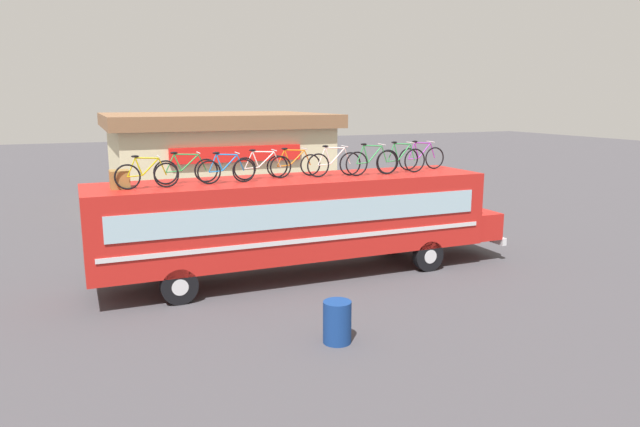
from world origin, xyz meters
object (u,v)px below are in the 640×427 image
rooftop_bicycle_6 (334,163)px  rooftop_bicycle_9 (422,158)px  rooftop_bicycle_4 (263,167)px  trash_bin (337,322)px  rooftop_bicycle_5 (294,164)px  luggage_bag_1 (120,179)px  rooftop_bicycle_3 (226,170)px  rooftop_bicycle_1 (147,175)px  rooftop_bicycle_7 (372,162)px  bus (300,217)px  rooftop_bicycle_2 (186,170)px  rooftop_bicycle_8 (401,160)px

rooftop_bicycle_6 → rooftop_bicycle_9: bearing=7.4°
rooftop_bicycle_4 → trash_bin: bearing=-89.7°
rooftop_bicycle_5 → luggage_bag_1: bearing=-175.3°
rooftop_bicycle_3 → rooftop_bicycle_1: bearing=-175.8°
rooftop_bicycle_7 → rooftop_bicycle_9: 2.22m
luggage_bag_1 → rooftop_bicycle_7: 7.15m
rooftop_bicycle_4 → bus: bearing=-7.6°
luggage_bag_1 → rooftop_bicycle_4: rooftop_bicycle_4 is taller
luggage_bag_1 → rooftop_bicycle_1: 0.73m
rooftop_bicycle_1 → rooftop_bicycle_6: rooftop_bicycle_6 is taller
rooftop_bicycle_2 → rooftop_bicycle_4: rooftop_bicycle_2 is taller
trash_bin → luggage_bag_1: bearing=128.9°
trash_bin → bus: bearing=77.9°
bus → trash_bin: (-1.05, -4.89, -1.31)m
luggage_bag_1 → rooftop_bicycle_5: rooftop_bicycle_5 is taller
rooftop_bicycle_6 → trash_bin: 5.96m
bus → rooftop_bicycle_4: 1.86m
rooftop_bicycle_4 → rooftop_bicycle_5: bearing=11.2°
rooftop_bicycle_9 → rooftop_bicycle_3: bearing=-174.9°
rooftop_bicycle_3 → rooftop_bicycle_5: 2.23m
rooftop_bicycle_3 → rooftop_bicycle_8: 5.47m
trash_bin → rooftop_bicycle_5: bearing=79.3°
rooftop_bicycle_1 → rooftop_bicycle_8: (7.57, 0.20, 0.04)m
rooftop_bicycle_8 → rooftop_bicycle_9: 1.20m
luggage_bag_1 → trash_bin: 6.76m
bus → rooftop_bicycle_9: (4.33, 0.34, 1.54)m
rooftop_bicycle_4 → trash_bin: 5.77m
bus → luggage_bag_1: (-4.95, -0.06, 1.38)m
rooftop_bicycle_1 → rooftop_bicycle_9: rooftop_bicycle_9 is taller
rooftop_bicycle_7 → rooftop_bicycle_9: (2.13, 0.61, -0.01)m
rooftop_bicycle_2 → rooftop_bicycle_6: rooftop_bicycle_6 is taller
rooftop_bicycle_6 → bus: bearing=175.3°
rooftop_bicycle_8 → rooftop_bicycle_1: bearing=-178.5°
bus → rooftop_bicycle_4: size_ratio=7.37×
rooftop_bicycle_4 → trash_bin: size_ratio=1.85×
rooftop_bicycle_6 → rooftop_bicycle_5: bearing=158.8°
rooftop_bicycle_3 → rooftop_bicycle_9: size_ratio=0.94×
rooftop_bicycle_1 → rooftop_bicycle_7: size_ratio=0.92×
luggage_bag_1 → rooftop_bicycle_3: bearing=-3.7°
rooftop_bicycle_8 → rooftop_bicycle_6: bearing=177.3°
rooftop_bicycle_4 → rooftop_bicycle_7: 3.30m
rooftop_bicycle_9 → luggage_bag_1: bearing=-177.5°
rooftop_bicycle_3 → rooftop_bicycle_7: rooftop_bicycle_7 is taller
rooftop_bicycle_2 → rooftop_bicycle_8: bearing=-3.0°
rooftop_bicycle_7 → rooftop_bicycle_8: size_ratio=1.03×
rooftop_bicycle_5 → rooftop_bicycle_8: bearing=-9.1°
bus → rooftop_bicycle_3: size_ratio=7.87×
luggage_bag_1 → rooftop_bicycle_2: size_ratio=0.31×
luggage_bag_1 → rooftop_bicycle_7: (7.15, -0.20, 0.17)m
rooftop_bicycle_6 → rooftop_bicycle_9: 3.31m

